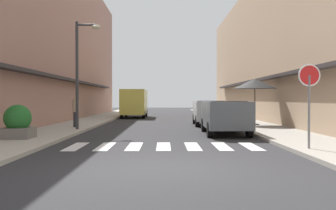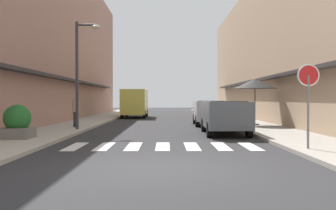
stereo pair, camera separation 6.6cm
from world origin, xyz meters
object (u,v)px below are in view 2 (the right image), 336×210
at_px(street_lamp, 81,63).
at_px(cafe_umbrella, 255,84).
at_px(planter_corner, 17,123).
at_px(parked_car_near, 225,113).
at_px(round_street_sign, 308,84).
at_px(pedestrian_walking_near, 76,111).
at_px(delivery_van, 135,101).
at_px(parked_car_mid, 209,110).

xyz_separation_m(street_lamp, cafe_umbrella, (8.99, 2.91, -0.86)).
distance_m(street_lamp, planter_corner, 5.16).
xyz_separation_m(parked_car_near, round_street_sign, (1.53, -5.69, 1.06)).
distance_m(street_lamp, cafe_umbrella, 9.49).
height_order(round_street_sign, pedestrian_walking_near, round_street_sign).
distance_m(round_street_sign, planter_corner, 10.05).
bearing_deg(cafe_umbrella, pedestrian_walking_near, -171.15).
xyz_separation_m(street_lamp, planter_corner, (-1.38, -4.25, -2.58)).
height_order(parked_car_near, round_street_sign, round_street_sign).
height_order(cafe_umbrella, pedestrian_walking_near, cafe_umbrella).
height_order(parked_car_near, pedestrian_walking_near, pedestrian_walking_near).
bearing_deg(cafe_umbrella, street_lamp, -162.08).
distance_m(delivery_van, cafe_umbrella, 13.46).
relative_size(round_street_sign, street_lamp, 0.48).
xyz_separation_m(round_street_sign, street_lamp, (-8.16, 7.17, 1.28)).
xyz_separation_m(parked_car_mid, cafe_umbrella, (2.37, -1.39, 1.48)).
xyz_separation_m(round_street_sign, planter_corner, (-9.53, 2.91, -1.30)).
distance_m(delivery_van, street_lamp, 14.18).
height_order(round_street_sign, planter_corner, round_street_sign).
height_order(round_street_sign, street_lamp, street_lamp).
xyz_separation_m(round_street_sign, cafe_umbrella, (0.83, 10.07, 0.42)).
distance_m(parked_car_near, parked_car_mid, 5.78).
distance_m(parked_car_near, street_lamp, 7.18).
height_order(parked_car_mid, street_lamp, street_lamp).
relative_size(street_lamp, pedestrian_walking_near, 3.19).
distance_m(round_street_sign, cafe_umbrella, 10.12).
height_order(delivery_van, pedestrian_walking_near, delivery_van).
relative_size(parked_car_mid, round_street_sign, 1.63).
distance_m(delivery_van, round_street_sign, 22.21).
relative_size(parked_car_mid, pedestrian_walking_near, 2.48).
height_order(street_lamp, cafe_umbrella, street_lamp).
bearing_deg(parked_car_mid, cafe_umbrella, -30.49).
height_order(parked_car_near, planter_corner, parked_car_near).
relative_size(parked_car_near, cafe_umbrella, 1.72).
relative_size(cafe_umbrella, planter_corner, 2.09).
xyz_separation_m(delivery_van, planter_corner, (-2.79, -18.24, -0.72)).
bearing_deg(parked_car_near, delivery_van, 108.62).
bearing_deg(pedestrian_walking_near, planter_corner, -30.44).
height_order(parked_car_mid, pedestrian_walking_near, pedestrian_walking_near).
distance_m(planter_corner, pedestrian_walking_near, 5.73).
bearing_deg(planter_corner, round_street_sign, -17.00).
xyz_separation_m(delivery_van, cafe_umbrella, (7.58, -11.08, 1.00)).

